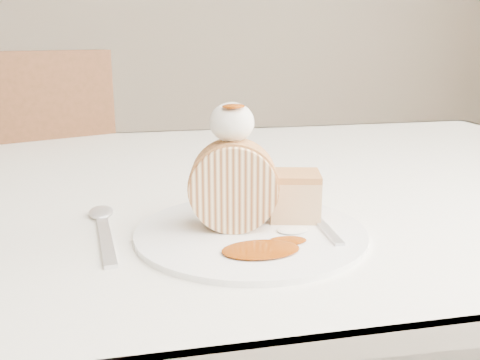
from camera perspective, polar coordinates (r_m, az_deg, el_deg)
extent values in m
cube|color=white|center=(0.82, -0.98, -1.31)|extent=(1.40, 0.90, 0.04)
cube|color=white|center=(1.28, -4.77, -0.87)|extent=(1.40, 0.01, 0.28)
cylinder|color=brown|center=(1.51, 20.30, -9.57)|extent=(0.06, 0.06, 0.71)
cube|color=brown|center=(1.47, -23.40, -6.45)|extent=(0.56, 0.56, 0.04)
cube|color=brown|center=(1.21, -23.12, 1.52)|extent=(0.43, 0.19, 0.46)
cylinder|color=brown|center=(1.77, -17.49, -10.56)|extent=(0.04, 0.04, 0.43)
cylinder|color=brown|center=(1.45, -13.42, -16.41)|extent=(0.04, 0.04, 0.43)
cylinder|color=brown|center=(1.51, 22.68, -16.66)|extent=(0.03, 0.03, 0.40)
cylinder|color=white|center=(0.59, 1.15, -5.62)|extent=(0.31, 0.31, 0.01)
cylinder|color=#FDE6B0|center=(0.59, -0.69, -0.63)|extent=(0.10, 0.07, 0.09)
cube|color=#D48650|center=(0.63, 5.84, -1.98)|extent=(0.07, 0.06, 0.05)
ellipsoid|color=white|center=(0.58, -0.88, 6.17)|extent=(0.05, 0.05, 0.04)
ellipsoid|color=#7E3105|center=(0.57, -0.71, 8.40)|extent=(0.02, 0.02, 0.01)
cube|color=silver|center=(0.61, 8.90, -4.91)|extent=(0.03, 0.15, 0.00)
cube|color=silver|center=(0.59, -14.09, -6.28)|extent=(0.04, 0.18, 0.00)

